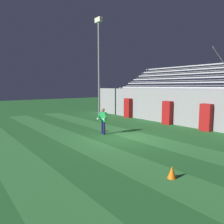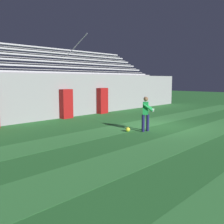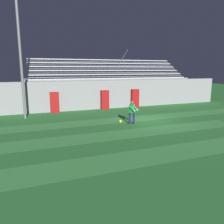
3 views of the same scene
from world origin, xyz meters
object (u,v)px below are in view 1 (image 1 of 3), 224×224
(goalkeeper, at_px, (103,119))
(soccer_ball, at_px, (105,130))
(traffic_cone, at_px, (172,172))
(padding_pillar_gate_right, at_px, (206,117))
(floodlight_pole, at_px, (99,57))
(padding_pillar_gate_left, at_px, (167,113))
(padding_pillar_far_left, at_px, (128,108))

(goalkeeper, xyz_separation_m, soccer_ball, (-0.66, 0.57, -0.84))
(traffic_cone, bearing_deg, padding_pillar_gate_right, 113.31)
(floodlight_pole, bearing_deg, padding_pillar_gate_right, 9.11)
(padding_pillar_gate_left, bearing_deg, soccer_ball, -97.27)
(floodlight_pole, relative_size, soccer_ball, 44.07)
(padding_pillar_far_left, relative_size, soccer_ball, 8.46)
(padding_pillar_gate_right, height_order, padding_pillar_far_left, same)
(floodlight_pole, bearing_deg, goalkeeper, -32.10)
(padding_pillar_gate_left, xyz_separation_m, padding_pillar_far_left, (-4.80, 0.00, 0.00))
(padding_pillar_far_left, height_order, traffic_cone, padding_pillar_far_left)
(padding_pillar_gate_left, xyz_separation_m, padding_pillar_gate_right, (3.29, 0.00, 0.00))
(soccer_ball, distance_m, traffic_cone, 7.98)
(padding_pillar_gate_left, bearing_deg, floodlight_pole, -166.92)
(padding_pillar_gate_left, distance_m, padding_pillar_far_left, 4.80)
(padding_pillar_far_left, bearing_deg, padding_pillar_gate_left, 0.00)
(floodlight_pole, bearing_deg, soccer_ball, -31.09)
(padding_pillar_far_left, height_order, soccer_ball, padding_pillar_far_left)
(padding_pillar_gate_left, relative_size, padding_pillar_gate_right, 1.00)
(padding_pillar_gate_right, relative_size, traffic_cone, 4.43)
(goalkeeper, relative_size, traffic_cone, 3.98)
(padding_pillar_gate_left, relative_size, traffic_cone, 4.43)
(padding_pillar_gate_right, relative_size, floodlight_pole, 0.19)
(goalkeeper, bearing_deg, traffic_cone, -16.04)
(padding_pillar_gate_left, height_order, floodlight_pole, floodlight_pole)
(padding_pillar_gate_left, relative_size, padding_pillar_far_left, 1.00)
(padding_pillar_gate_right, relative_size, goalkeeper, 1.12)
(goalkeeper, distance_m, soccer_ball, 1.21)
(floodlight_pole, height_order, goalkeeper, floodlight_pole)
(padding_pillar_gate_left, xyz_separation_m, goalkeeper, (-0.07, -6.24, 0.02))
(soccer_ball, bearing_deg, padding_pillar_gate_right, 54.72)
(goalkeeper, distance_m, traffic_cone, 7.22)
(padding_pillar_gate_left, distance_m, floodlight_pole, 9.04)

